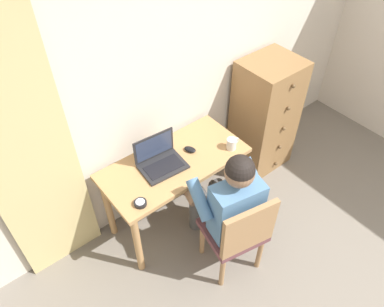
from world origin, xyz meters
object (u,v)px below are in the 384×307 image
(desk, at_px, (174,172))
(person_seated, at_px, (227,199))
(chair, at_px, (238,232))
(desk_clock, at_px, (140,203))
(computer_mouse, at_px, (190,149))
(dresser, at_px, (265,116))
(laptop, at_px, (160,160))
(coffee_mug, at_px, (232,144))

(desk, height_order, person_seated, person_seated)
(desk, height_order, chair, chair)
(desk, bearing_deg, desk_clock, -156.23)
(computer_mouse, bearing_deg, desk_clock, 174.70)
(dresser, xyz_separation_m, desk_clock, (-1.55, -0.26, 0.16))
(dresser, xyz_separation_m, laptop, (-1.22, -0.02, 0.20))
(desk, height_order, dresser, dresser)
(person_seated, distance_m, coffee_mug, 0.49)
(person_seated, height_order, computer_mouse, person_seated)
(computer_mouse, height_order, desk_clock, computer_mouse)
(dresser, distance_m, chair, 1.29)
(person_seated, relative_size, laptop, 3.29)
(desk, xyz_separation_m, desk_clock, (-0.43, -0.19, 0.13))
(chair, height_order, person_seated, person_seated)
(chair, relative_size, computer_mouse, 8.61)
(dresser, xyz_separation_m, computer_mouse, (-0.95, -0.05, 0.16))
(dresser, relative_size, desk_clock, 12.83)
(dresser, relative_size, coffee_mug, 9.62)
(dresser, height_order, coffee_mug, dresser)
(dresser, height_order, desk_clock, dresser)
(computer_mouse, bearing_deg, desk, 160.51)
(chair, bearing_deg, laptop, 103.34)
(laptop, relative_size, coffee_mug, 2.98)
(desk, xyz_separation_m, laptop, (-0.10, 0.04, 0.17))
(desk, distance_m, coffee_mug, 0.51)
(desk, xyz_separation_m, dresser, (1.12, 0.06, -0.03))
(coffee_mug, bearing_deg, chair, -126.95)
(computer_mouse, bearing_deg, laptop, 150.28)
(chair, xyz_separation_m, person_seated, (0.03, 0.18, 0.18))
(laptop, bearing_deg, person_seated, -69.40)
(computer_mouse, bearing_deg, coffee_mug, -57.01)
(desk, distance_m, computer_mouse, 0.22)
(dresser, bearing_deg, computer_mouse, -176.98)
(person_seated, relative_size, coffee_mug, 9.82)
(coffee_mug, bearing_deg, computer_mouse, 146.99)
(chair, height_order, coffee_mug, chair)
(chair, xyz_separation_m, computer_mouse, (0.10, 0.69, 0.26))
(desk, xyz_separation_m, computer_mouse, (0.17, 0.01, 0.13))
(person_seated, xyz_separation_m, computer_mouse, (0.07, 0.51, 0.08))
(computer_mouse, bearing_deg, dresser, -20.97)
(chair, bearing_deg, dresser, 35.25)
(desk, xyz_separation_m, person_seated, (0.10, -0.50, 0.05))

